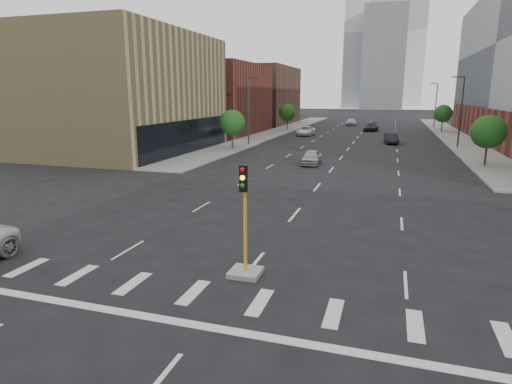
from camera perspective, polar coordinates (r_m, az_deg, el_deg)
The scene contains 21 objects.
sidewalk_left_far at distance 82.58m, azimuth 3.32°, elevation 8.19°, with size 5.00×92.00×0.15m, color gray.
sidewalk_right_far at distance 80.72m, azimuth 24.60°, elevation 6.93°, with size 5.00×92.00×0.15m, color gray.
building_left_mid at distance 56.21m, azimuth -18.45°, elevation 12.39°, with size 20.00×24.00×14.00m, color #968555.
building_left_far_a at distance 78.86m, azimuth -7.15°, elevation 12.20°, with size 20.00×22.00×12.00m, color brown.
building_left_far_b at distance 103.09m, azimuth -1.03°, elevation 12.73°, with size 20.00×24.00×13.00m, color brown.
tower_left at distance 227.92m, azimuth 14.88°, elevation 19.65°, with size 22.00×22.00×70.00m, color #B2B7BC.
tower_right at distance 267.90m, azimuth 19.47°, elevation 19.38°, with size 20.00×20.00×80.00m, color #B2B7BC.
tower_mid at distance 206.42m, azimuth 16.68°, elevation 16.65°, with size 18.00×18.00×44.00m, color slate.
median_traffic_signal at distance 16.73m, azimuth -1.46°, elevation -7.98°, with size 1.20×1.20×4.40m.
streetlight_right_a at distance 61.41m, azimuth 25.61°, elevation 9.93°, with size 1.60×0.22×9.07m.
streetlight_right_b at distance 96.19m, azimuth 22.81°, elevation 10.84°, with size 1.60×0.22×9.07m.
streetlight_left at distance 58.82m, azimuth -0.93°, elevation 11.09°, with size 1.60×0.22×9.07m.
tree_left_near at distance 54.39m, azimuth -3.20°, elevation 9.21°, with size 3.20×3.20×4.85m.
tree_left_far at distance 83.11m, azimuth 4.20°, elevation 10.50°, with size 3.20×3.20×4.85m.
tree_right_near at distance 46.81m, azimuth 28.58°, elevation 7.06°, with size 3.20×3.20×4.85m.
tree_right_far at distance 86.34m, azimuth 23.68°, elevation 9.55°, with size 3.20×3.20×4.85m.
car_near_left at distance 43.32m, azimuth 7.38°, elevation 4.62°, with size 1.73×4.29×1.46m, color #9D9EA2.
car_mid_right at distance 63.98m, azimuth 17.58°, elevation 6.81°, with size 1.57×4.50×1.48m, color black.
car_far_left at distance 73.82m, azimuth 6.67°, elevation 8.09°, with size 2.53×5.49×1.53m, color white.
car_deep_right at distance 84.43m, azimuth 15.10°, elevation 8.33°, with size 2.10×5.17×1.50m, color black.
car_distant at distance 98.85m, azimuth 12.60°, elevation 9.12°, with size 1.91×4.76×1.62m, color silver.
Camera 1 is at (5.08, -5.81, 6.96)m, focal length 30.00 mm.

